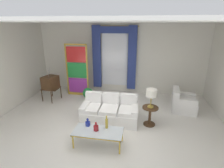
# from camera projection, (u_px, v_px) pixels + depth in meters

# --- Properties ---
(ground_plane) EXTENTS (16.00, 16.00, 0.00)m
(ground_plane) POSITION_uv_depth(u_px,v_px,m) (106.00, 126.00, 5.43)
(ground_plane) COLOR white
(wall_rear) EXTENTS (8.00, 0.12, 3.00)m
(wall_rear) POSITION_uv_depth(u_px,v_px,m) (120.00, 59.00, 7.79)
(wall_rear) COLOR white
(wall_rear) RESTS_ON ground
(wall_left) EXTENTS (0.12, 7.00, 3.00)m
(wall_left) POSITION_uv_depth(u_px,v_px,m) (6.00, 68.00, 6.11)
(wall_left) COLOR white
(wall_left) RESTS_ON ground
(ceiling_slab) EXTENTS (8.00, 7.60, 0.04)m
(ceiling_slab) POSITION_uv_depth(u_px,v_px,m) (111.00, 22.00, 5.19)
(ceiling_slab) COLOR white
(curtained_window) EXTENTS (2.00, 0.17, 2.70)m
(curtained_window) POSITION_uv_depth(u_px,v_px,m) (114.00, 54.00, 7.59)
(curtained_window) COLOR white
(curtained_window) RESTS_ON ground
(couch_white_long) EXTENTS (1.78, 0.96, 0.86)m
(couch_white_long) POSITION_uv_depth(u_px,v_px,m) (110.00, 111.00, 5.71)
(couch_white_long) COLOR white
(couch_white_long) RESTS_ON ground
(coffee_table) EXTENTS (1.25, 0.57, 0.41)m
(coffee_table) POSITION_uv_depth(u_px,v_px,m) (98.00, 132.00, 4.47)
(coffee_table) COLOR silver
(coffee_table) RESTS_ON ground
(bottle_blue_decanter) EXTENTS (0.13, 0.13, 0.23)m
(bottle_blue_decanter) POSITION_uv_depth(u_px,v_px,m) (96.00, 128.00, 4.46)
(bottle_blue_decanter) COLOR maroon
(bottle_blue_decanter) RESTS_ON coffee_table
(bottle_crystal_tall) EXTENTS (0.13, 0.13, 0.22)m
(bottle_crystal_tall) POSITION_uv_depth(u_px,v_px,m) (88.00, 123.00, 4.67)
(bottle_crystal_tall) COLOR navy
(bottle_crystal_tall) RESTS_ON coffee_table
(bottle_amber_squat) EXTENTS (0.07, 0.07, 0.35)m
(bottle_amber_squat) POSITION_uv_depth(u_px,v_px,m) (107.00, 123.00, 4.54)
(bottle_amber_squat) COLOR gold
(bottle_amber_squat) RESTS_ON coffee_table
(vintage_tv) EXTENTS (0.64, 0.69, 1.35)m
(vintage_tv) POSITION_uv_depth(u_px,v_px,m) (50.00, 83.00, 7.04)
(vintage_tv) COLOR #472D19
(vintage_tv) RESTS_ON ground
(armchair_white) EXTENTS (0.90, 0.89, 0.80)m
(armchair_white) POSITION_uv_depth(u_px,v_px,m) (182.00, 103.00, 6.29)
(armchair_white) COLOR white
(armchair_white) RESTS_ON ground
(stained_glass_divider) EXTENTS (0.95, 0.05, 2.20)m
(stained_glass_divider) POSITION_uv_depth(u_px,v_px,m) (77.00, 71.00, 7.45)
(stained_glass_divider) COLOR gold
(stained_glass_divider) RESTS_ON ground
(peacock_figurine) EXTENTS (0.44, 0.60, 0.50)m
(peacock_figurine) POSITION_uv_depth(u_px,v_px,m) (87.00, 94.00, 7.30)
(peacock_figurine) COLOR beige
(peacock_figurine) RESTS_ON ground
(round_side_table) EXTENTS (0.48, 0.48, 0.59)m
(round_side_table) POSITION_uv_depth(u_px,v_px,m) (150.00, 114.00, 5.38)
(round_side_table) COLOR #472D19
(round_side_table) RESTS_ON ground
(table_lamp_brass) EXTENTS (0.32, 0.32, 0.57)m
(table_lamp_brass) POSITION_uv_depth(u_px,v_px,m) (152.00, 94.00, 5.16)
(table_lamp_brass) COLOR #B29338
(table_lamp_brass) RESTS_ON round_side_table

